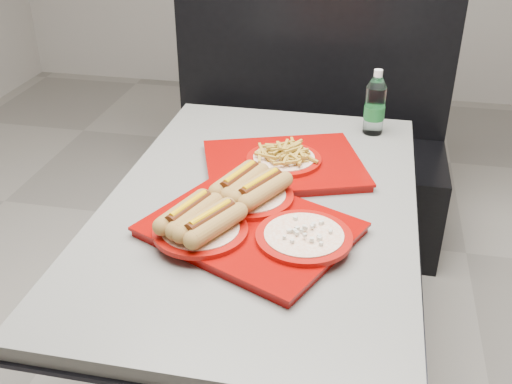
% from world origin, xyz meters
% --- Properties ---
extents(ground, '(6.00, 6.00, 0.00)m').
position_xyz_m(ground, '(0.00, 0.00, 0.00)').
color(ground, gray).
rests_on(ground, ground).
extents(diner_table, '(0.92, 1.42, 0.75)m').
position_xyz_m(diner_table, '(0.00, 0.00, 0.58)').
color(diner_table, black).
rests_on(diner_table, ground).
extents(booth_bench, '(1.30, 0.57, 1.35)m').
position_xyz_m(booth_bench, '(0.00, 1.09, 0.40)').
color(booth_bench, black).
rests_on(booth_bench, ground).
extents(tray_near, '(0.63, 0.58, 0.11)m').
position_xyz_m(tray_near, '(-0.01, -0.17, 0.79)').
color(tray_near, '#830603').
rests_on(tray_near, diner_table).
extents(tray_far, '(0.59, 0.53, 0.10)m').
position_xyz_m(tray_far, '(0.03, 0.21, 0.78)').
color(tray_far, '#830603').
rests_on(tray_far, diner_table).
extents(water_bottle, '(0.07, 0.07, 0.24)m').
position_xyz_m(water_bottle, '(0.31, 0.56, 0.85)').
color(water_bottle, silver).
rests_on(water_bottle, diner_table).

